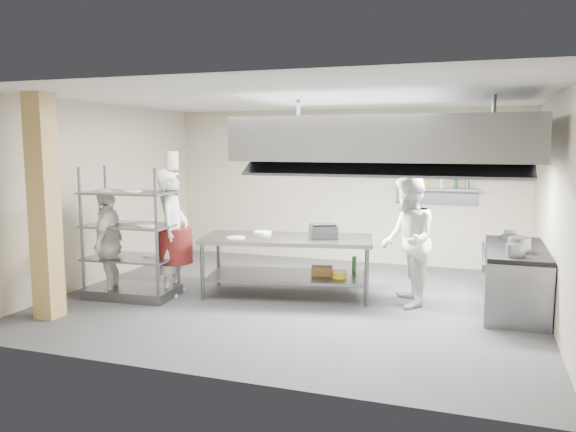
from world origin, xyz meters
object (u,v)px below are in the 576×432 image
(stockpot, at_px, (519,245))
(chef_line, at_px, (408,241))
(pass_rack, at_px, (131,233))
(griddle, at_px, (323,232))
(chef_head, at_px, (173,232))
(chef_plating, at_px, (109,243))
(island, at_px, (287,266))
(cooking_range, at_px, (514,281))

(stockpot, bearing_deg, chef_line, 175.36)
(pass_rack, height_order, griddle, pass_rack)
(chef_head, height_order, chef_plating, chef_head)
(chef_line, bearing_deg, island, -103.90)
(pass_rack, relative_size, cooking_range, 1.00)
(chef_head, relative_size, chef_line, 1.03)
(cooking_range, height_order, chef_head, chef_head)
(griddle, relative_size, stockpot, 1.37)
(island, distance_m, pass_rack, 2.44)
(griddle, bearing_deg, chef_head, 169.13)
(island, bearing_deg, pass_rack, -169.47)
(chef_line, distance_m, stockpot, 1.48)
(cooking_range, bearing_deg, chef_plating, -167.55)
(island, relative_size, stockpot, 8.93)
(chef_plating, bearing_deg, stockpot, 82.47)
(island, distance_m, cooking_range, 3.31)
(island, relative_size, griddle, 6.51)
(island, relative_size, chef_line, 1.37)
(cooking_range, relative_size, stockpot, 6.87)
(cooking_range, bearing_deg, pass_rack, -168.04)
(island, height_order, stockpot, stockpot)
(cooking_range, relative_size, chef_head, 1.02)
(stockpot, bearing_deg, pass_rack, -171.88)
(pass_rack, distance_m, griddle, 2.93)
(pass_rack, height_order, stockpot, pass_rack)
(island, height_order, chef_line, chef_line)
(cooking_range, xyz_separation_m, chef_head, (-4.98, -0.83, 0.56))
(cooking_range, relative_size, griddle, 5.00)
(chef_plating, distance_m, griddle, 3.27)
(stockpot, bearing_deg, island, 178.49)
(chef_line, height_order, chef_plating, chef_line)
(chef_head, height_order, stockpot, chef_head)
(island, xyz_separation_m, griddle, (0.55, 0.07, 0.55))
(pass_rack, bearing_deg, island, 17.27)
(pass_rack, distance_m, chef_plating, 0.38)
(stockpot, bearing_deg, chef_plating, -171.17)
(pass_rack, height_order, chef_plating, pass_rack)
(pass_rack, xyz_separation_m, stockpot, (5.52, 0.79, 0.00))
(griddle, xyz_separation_m, stockpot, (2.75, -0.16, -0.01))
(pass_rack, bearing_deg, cooking_range, 7.69)
(island, relative_size, cooking_range, 1.30)
(cooking_range, bearing_deg, griddle, -175.34)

